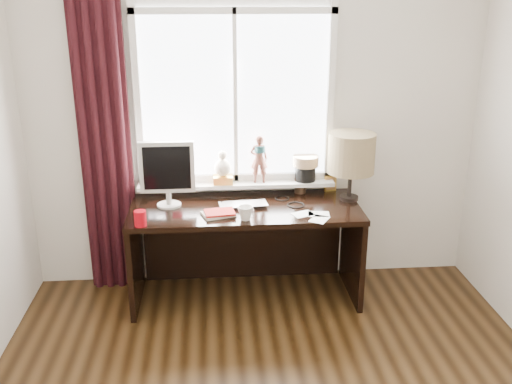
{
  "coord_description": "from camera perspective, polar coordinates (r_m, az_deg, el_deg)",
  "views": [
    {
      "loc": [
        -0.33,
        -2.3,
        2.27
      ],
      "look_at": [
        -0.05,
        1.25,
        1.0
      ],
      "focal_mm": 40.0,
      "sensor_mm": 36.0,
      "label": 1
    }
  ],
  "objects": [
    {
      "name": "wall_back",
      "position": [
        4.42,
        -0.13,
        6.96
      ],
      "size": [
        3.5,
        0.0,
        2.6
      ],
      "primitive_type": "cube",
      "rotation": [
        1.57,
        0.0,
        0.0
      ],
      "color": "silver",
      "rests_on": "ground"
    },
    {
      "name": "laptop",
      "position": [
        4.21,
        -1.25,
        -1.31
      ],
      "size": [
        0.38,
        0.26,
        0.03
      ],
      "primitive_type": "imported",
      "rotation": [
        0.0,
        0.0,
        0.1
      ],
      "color": "silver",
      "rests_on": "desk"
    },
    {
      "name": "mug",
      "position": [
        3.96,
        -1.07,
        -2.08
      ],
      "size": [
        0.14,
        0.14,
        0.11
      ],
      "primitive_type": "imported",
      "rotation": [
        0.0,
        0.0,
        1.11
      ],
      "color": "white",
      "rests_on": "desk"
    },
    {
      "name": "red_cup",
      "position": [
        3.94,
        -11.5,
        -2.6
      ],
      "size": [
        0.08,
        0.08,
        0.11
      ],
      "primitive_type": "cylinder",
      "color": "#A1040E",
      "rests_on": "desk"
    },
    {
      "name": "window",
      "position": [
        4.36,
        -1.85,
        6.85
      ],
      "size": [
        1.52,
        0.2,
        1.4
      ],
      "color": "white",
      "rests_on": "ground"
    },
    {
      "name": "curtain",
      "position": [
        4.43,
        -14.82,
        3.87
      ],
      "size": [
        0.38,
        0.09,
        2.25
      ],
      "color": "black",
      "rests_on": "floor"
    },
    {
      "name": "desk",
      "position": [
        4.4,
        -1.15,
        -4.0
      ],
      "size": [
        1.7,
        0.7,
        0.75
      ],
      "color": "black",
      "rests_on": "floor"
    },
    {
      "name": "monitor",
      "position": [
        4.19,
        -8.87,
        2.17
      ],
      "size": [
        0.4,
        0.18,
        0.49
      ],
      "color": "beige",
      "rests_on": "desk"
    },
    {
      "name": "notebook_stack",
      "position": [
        4.06,
        -3.75,
        -2.14
      ],
      "size": [
        0.26,
        0.22,
        0.03
      ],
      "color": "beige",
      "rests_on": "desk"
    },
    {
      "name": "brush_holder",
      "position": [
        4.5,
        4.44,
        0.68
      ],
      "size": [
        0.09,
        0.09,
        0.25
      ],
      "color": "black",
      "rests_on": "desk"
    },
    {
      "name": "icon_frame",
      "position": [
        4.56,
        7.45,
        0.88
      ],
      "size": [
        0.1,
        0.04,
        0.13
      ],
      "color": "gold",
      "rests_on": "desk"
    },
    {
      "name": "table_lamp",
      "position": [
        4.3,
        9.53,
        3.77
      ],
      "size": [
        0.35,
        0.35,
        0.52
      ],
      "color": "black",
      "rests_on": "desk"
    },
    {
      "name": "loose_papers",
      "position": [
        4.07,
        5.79,
        -2.38
      ],
      "size": [
        0.28,
        0.28,
        0.0
      ],
      "color": "white",
      "rests_on": "desk"
    },
    {
      "name": "desk_cables",
      "position": [
        4.29,
        2.47,
        -1.08
      ],
      "size": [
        0.47,
        0.29,
        0.01
      ],
      "color": "black",
      "rests_on": "desk"
    }
  ]
}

